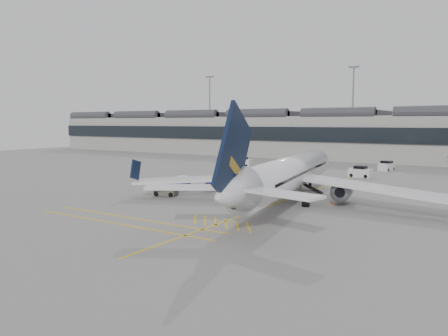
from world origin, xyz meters
The scene contains 18 objects.
ground centered at (0.00, 0.00, 0.00)m, with size 220.00×220.00×0.00m, color gray.
terminal centered at (0.00, 71.93, 6.14)m, with size 200.00×20.45×12.40m.
light_masts centered at (-1.67, 86.00, 14.49)m, with size 113.00×0.60×25.45m.
apron_markings centered at (10.00, 10.00, 0.01)m, with size 0.25×60.00×0.01m, color gold.
airliner_main centered at (10.81, 6.22, 3.31)m, with size 38.21×42.07×11.25m.
belt_loader centered at (10.44, 12.36, 0.49)m, with size 4.07×1.43×1.67m.
baggage_cart_a centered at (6.92, 2.93, 0.85)m, with size 1.73×1.52×1.58m.
baggage_cart_b centered at (3.64, 10.17, 0.93)m, with size 2.09×1.97×1.74m.
baggage_cart_c centered at (-5.93, 7.73, 1.00)m, with size 2.01×1.76×1.86m.
baggage_cart_d centered at (-1.97, 9.13, 0.89)m, with size 1.75×1.52×1.66m.
ramp_agent_a centered at (6.02, 7.04, 0.85)m, with size 0.62×0.41×1.69m, color orange.
ramp_agent_b centered at (3.27, 7.52, 1.00)m, with size 0.97×0.75×1.99m, color #FA460D.
pushback_tug centered at (-4.26, 1.98, 0.70)m, with size 3.15×2.38×1.57m.
safety_cone_nose centered at (7.67, 17.96, 0.27)m, with size 0.39×0.39×0.55m, color #F24C0A.
safety_cone_engine centered at (15.72, 7.88, 0.22)m, with size 0.32×0.32×0.45m, color #F24C0A.
service_van_left centered at (-14.68, 39.31, 0.94)m, with size 4.33×2.58×2.10m.
service_van_mid centered at (13.08, 48.04, 0.88)m, with size 2.59×4.13×1.97m.
service_van_right centered at (11.55, 35.03, 0.87)m, with size 3.96×2.26×1.95m.
Camera 1 is at (32.05, -40.91, 9.48)m, focal length 35.00 mm.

